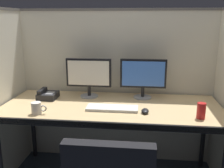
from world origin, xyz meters
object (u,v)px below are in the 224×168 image
object	(u,v)px
monitor_left	(89,75)
soda_can	(201,111)
desk	(111,111)
coffee_mug	(37,108)
keyboard_main	(112,108)
computer_mouse	(145,111)
monitor_right	(143,76)
desk_phone	(47,95)

from	to	relation	value
monitor_left	soda_can	world-z (taller)	monitor_left
desk	coffee_mug	bearing A→B (deg)	-155.37
keyboard_main	computer_mouse	size ratio (longest dim) A/B	4.48
monitor_right	desk_phone	distance (m)	0.92
computer_mouse	coffee_mug	distance (m)	0.87
computer_mouse	desk_phone	distance (m)	0.96
desk_phone	soda_can	bearing A→B (deg)	-14.83
desk	keyboard_main	bearing A→B (deg)	-78.08
monitor_right	desk_phone	xyz separation A→B (m)	(-0.90, -0.12, -0.18)
desk	soda_can	bearing A→B (deg)	-16.54
keyboard_main	soda_can	xyz separation A→B (m)	(0.69, -0.12, 0.05)
monitor_left	coffee_mug	size ratio (longest dim) A/B	3.41
desk	soda_can	xyz separation A→B (m)	(0.71, -0.21, 0.11)
desk	computer_mouse	distance (m)	0.33
monitor_right	monitor_left	bearing A→B (deg)	-177.77
soda_can	coffee_mug	world-z (taller)	soda_can
desk	soda_can	world-z (taller)	soda_can
keyboard_main	desk_phone	size ratio (longest dim) A/B	2.26
monitor_right	computer_mouse	xyz separation A→B (m)	(0.02, -0.41, -0.20)
monitor_right	keyboard_main	xyz separation A→B (m)	(-0.25, -0.35, -0.20)
monitor_right	computer_mouse	size ratio (longest dim) A/B	4.48
keyboard_main	coffee_mug	size ratio (longest dim) A/B	3.41
keyboard_main	desk_phone	bearing A→B (deg)	160.08
desk	computer_mouse	size ratio (longest dim) A/B	19.79
computer_mouse	desk_phone	bearing A→B (deg)	162.52
coffee_mug	monitor_right	bearing A→B (deg)	31.77
monitor_left	coffee_mug	world-z (taller)	monitor_left
keyboard_main	monitor_left	bearing A→B (deg)	128.48
monitor_right	desk_phone	bearing A→B (deg)	-172.64
monitor_right	desk_phone	size ratio (longest dim) A/B	2.26
keyboard_main	computer_mouse	world-z (taller)	computer_mouse
monitor_left	keyboard_main	bearing A→B (deg)	-51.52
monitor_right	coffee_mug	xyz separation A→B (m)	(-0.84, -0.52, -0.17)
monitor_right	desk_phone	world-z (taller)	monitor_right
computer_mouse	soda_can	size ratio (longest dim) A/B	0.79
monitor_left	keyboard_main	size ratio (longest dim) A/B	1.00
desk	monitor_right	world-z (taller)	monitor_right
monitor_right	soda_can	world-z (taller)	monitor_right
desk	computer_mouse	bearing A→B (deg)	-26.60
soda_can	coffee_mug	xyz separation A→B (m)	(-1.28, -0.05, -0.01)
desk	monitor_left	world-z (taller)	monitor_left
desk	coffee_mug	distance (m)	0.63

